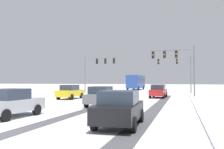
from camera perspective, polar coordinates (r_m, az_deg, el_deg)
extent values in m
cube|color=#4C4C51|center=(21.81, -1.01, -6.97)|extent=(0.92, 28.96, 0.01)
cube|color=#4C4C51|center=(20.92, 11.02, -7.17)|extent=(0.97, 28.96, 0.01)
cube|color=white|center=(19.73, 24.88, -7.22)|extent=(4.00, 28.96, 0.12)
cylinder|color=slate|center=(31.96, 18.98, 0.65)|extent=(0.18, 0.18, 6.50)
cylinder|color=slate|center=(32.34, 14.06, 5.65)|extent=(5.47, 0.45, 0.12)
cube|color=black|center=(32.23, 15.03, 4.70)|extent=(0.33, 0.26, 0.90)
sphere|color=black|center=(32.10, 15.01, 5.26)|extent=(0.20, 0.20, 0.20)
sphere|color=orange|center=(32.07, 15.01, 4.73)|extent=(0.20, 0.20, 0.20)
sphere|color=black|center=(32.04, 15.01, 4.20)|extent=(0.20, 0.20, 0.20)
cube|color=black|center=(32.39, 12.37, 4.65)|extent=(0.33, 0.26, 0.90)
sphere|color=black|center=(32.26, 12.33, 5.21)|extent=(0.20, 0.20, 0.20)
sphere|color=orange|center=(32.23, 12.33, 4.68)|extent=(0.20, 0.20, 0.20)
sphere|color=black|center=(32.20, 12.34, 4.15)|extent=(0.20, 0.20, 0.20)
cube|color=black|center=(32.61, 9.74, 4.60)|extent=(0.33, 0.26, 0.90)
sphere|color=black|center=(32.49, 9.69, 5.15)|extent=(0.20, 0.20, 0.20)
sphere|color=orange|center=(32.46, 9.69, 4.63)|extent=(0.20, 0.20, 0.20)
sphere|color=black|center=(32.43, 9.69, 4.10)|extent=(0.20, 0.20, 0.20)
cylinder|color=slate|center=(43.94, 18.25, 0.06)|extent=(0.18, 0.18, 6.50)
cylinder|color=slate|center=(43.97, 14.41, 3.75)|extent=(5.84, 0.40, 0.12)
cube|color=black|center=(43.93, 15.18, 3.04)|extent=(0.33, 0.25, 0.90)
sphere|color=black|center=(43.80, 15.18, 3.44)|extent=(0.20, 0.20, 0.20)
sphere|color=orange|center=(43.78, 15.18, 3.05)|extent=(0.20, 0.20, 0.20)
sphere|color=black|center=(43.75, 15.19, 2.66)|extent=(0.20, 0.20, 0.20)
cube|color=black|center=(43.96, 10.98, 3.01)|extent=(0.33, 0.25, 0.90)
sphere|color=black|center=(43.83, 10.97, 3.41)|extent=(0.20, 0.20, 0.20)
sphere|color=orange|center=(43.80, 10.97, 3.02)|extent=(0.20, 0.20, 0.20)
sphere|color=black|center=(43.78, 10.97, 2.63)|extent=(0.20, 0.20, 0.20)
cylinder|color=slate|center=(43.27, -6.42, 0.01)|extent=(0.18, 0.18, 6.50)
cylinder|color=slate|center=(42.38, -2.87, 3.90)|extent=(5.71, 0.22, 0.12)
cube|color=black|center=(42.53, -3.59, 3.14)|extent=(0.32, 0.25, 0.90)
sphere|color=black|center=(42.70, -3.52, 3.52)|extent=(0.20, 0.20, 0.20)
sphere|color=orange|center=(42.68, -3.52, 3.12)|extent=(0.20, 0.20, 0.20)
sphere|color=black|center=(42.65, -3.52, 2.72)|extent=(0.20, 0.20, 0.20)
cube|color=black|center=(42.00, -1.59, 3.19)|extent=(0.32, 0.25, 0.90)
sphere|color=black|center=(42.17, -1.52, 3.58)|extent=(0.20, 0.20, 0.20)
sphere|color=orange|center=(42.15, -1.52, 3.18)|extent=(0.20, 0.20, 0.20)
sphere|color=black|center=(42.12, -1.52, 2.77)|extent=(0.20, 0.20, 0.20)
cube|color=black|center=(41.52, 0.46, 3.25)|extent=(0.32, 0.25, 0.90)
sphere|color=black|center=(41.69, 0.53, 3.64)|extent=(0.20, 0.20, 0.20)
sphere|color=orange|center=(41.67, 0.53, 3.23)|extent=(0.20, 0.20, 0.20)
sphere|color=black|center=(41.64, 0.53, 2.82)|extent=(0.20, 0.20, 0.20)
cube|color=red|center=(30.23, 10.98, -4.17)|extent=(1.90, 4.18, 0.70)
cube|color=#2D3847|center=(30.06, 10.93, -2.95)|extent=(1.65, 1.97, 0.60)
cylinder|color=black|center=(31.62, 9.85, -4.70)|extent=(0.25, 0.65, 0.64)
cylinder|color=black|center=(31.41, 12.77, -4.71)|extent=(0.25, 0.65, 0.64)
cylinder|color=black|center=(29.12, 9.05, -4.97)|extent=(0.25, 0.65, 0.64)
cylinder|color=black|center=(28.89, 12.22, -4.98)|extent=(0.25, 0.65, 0.64)
cube|color=yellow|center=(28.06, -9.89, -4.38)|extent=(1.77, 4.13, 0.70)
cube|color=#2D3847|center=(27.90, -10.02, -3.06)|extent=(1.59, 1.93, 0.60)
cylinder|color=black|center=(29.58, -10.16, -4.91)|extent=(0.23, 0.64, 0.64)
cylinder|color=black|center=(28.87, -7.30, -5.01)|extent=(0.23, 0.64, 0.64)
cylinder|color=black|center=(27.35, -12.62, -5.17)|extent=(0.23, 0.64, 0.64)
cylinder|color=black|center=(26.58, -9.59, -5.29)|extent=(0.23, 0.64, 0.64)
cube|color=slate|center=(19.72, -2.60, -5.59)|extent=(1.82, 4.15, 0.70)
cube|color=#2D3847|center=(19.55, -2.72, -3.72)|extent=(1.62, 1.94, 0.60)
cylinder|color=black|center=(21.20, -3.67, -6.26)|extent=(0.24, 0.65, 0.64)
cylinder|color=black|center=(20.75, 0.59, -6.37)|extent=(0.24, 0.65, 0.64)
cylinder|color=black|center=(18.81, -6.12, -6.85)|extent=(0.24, 0.65, 0.64)
cylinder|color=black|center=(18.31, -1.35, -7.00)|extent=(0.24, 0.65, 0.64)
cube|color=#B7BABF|center=(14.80, -22.92, -6.81)|extent=(1.91, 4.18, 0.70)
cube|color=#2D3847|center=(14.64, -23.29, -4.31)|extent=(1.66, 1.98, 0.60)
cylinder|color=black|center=(16.31, -22.03, -7.55)|extent=(0.25, 0.65, 0.64)
cylinder|color=black|center=(15.30, -17.44, -8.00)|extent=(0.25, 0.65, 0.64)
cylinder|color=black|center=(13.36, -24.05, -8.88)|extent=(0.25, 0.65, 0.64)
cube|color=black|center=(11.09, 1.89, -8.72)|extent=(1.88, 4.17, 0.70)
cube|color=#2D3847|center=(10.88, 1.72, -5.42)|extent=(1.64, 1.97, 0.60)
cylinder|color=black|center=(12.54, -0.56, -9.51)|extent=(0.25, 0.65, 0.64)
cylinder|color=black|center=(12.25, 6.88, -9.69)|extent=(0.25, 0.65, 0.64)
cylinder|color=black|center=(10.13, -4.19, -11.40)|extent=(0.25, 0.65, 0.64)
cylinder|color=black|center=(9.76, 5.07, -11.77)|extent=(0.25, 0.65, 0.64)
cube|color=#284793|center=(56.25, 5.76, -1.70)|extent=(2.51, 11.00, 2.90)
cube|color=#283342|center=(56.25, 5.76, -1.35)|extent=(2.55, 10.12, 0.90)
cylinder|color=black|center=(52.28, 6.28, -3.30)|extent=(0.30, 0.96, 0.96)
cylinder|color=black|center=(52.74, 3.73, -3.29)|extent=(0.30, 0.96, 0.96)
cylinder|color=black|center=(59.33, 7.47, -3.09)|extent=(0.30, 0.96, 0.96)
cylinder|color=black|center=(59.74, 5.22, -3.09)|extent=(0.30, 0.96, 0.96)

